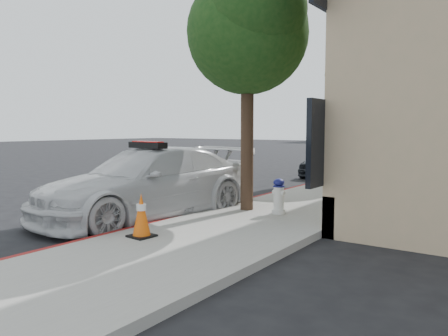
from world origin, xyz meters
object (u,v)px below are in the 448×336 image
at_px(fire_hydrant, 279,197).
at_px(traffic_cone, 141,215).
at_px(parked_car_far, 372,150).
at_px(police_car, 148,182).
at_px(parked_car_mid, 327,162).

relative_size(fire_hydrant, traffic_cone, 1.02).
height_order(fire_hydrant, traffic_cone, fire_hydrant).
relative_size(parked_car_far, traffic_cone, 5.94).
relative_size(police_car, traffic_cone, 7.48).
relative_size(police_car, fire_hydrant, 7.31).
bearing_deg(police_car, traffic_cone, -40.40).
bearing_deg(parked_car_far, fire_hydrant, -81.09).
height_order(parked_car_far, traffic_cone, parked_car_far).
height_order(parked_car_mid, parked_car_far, parked_car_far).
xyz_separation_m(parked_car_far, fire_hydrant, (3.28, -18.25, -0.22)).
bearing_deg(parked_car_mid, traffic_cone, -88.36).
distance_m(parked_car_mid, fire_hydrant, 9.57).
distance_m(police_car, traffic_cone, 2.52).
bearing_deg(parked_car_mid, fire_hydrant, -80.00).
height_order(police_car, parked_car_mid, police_car).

